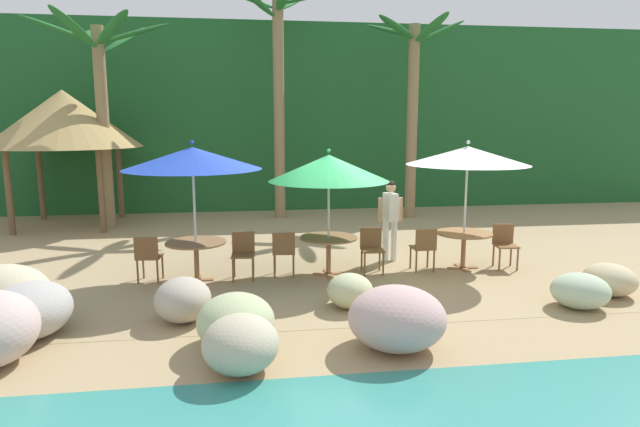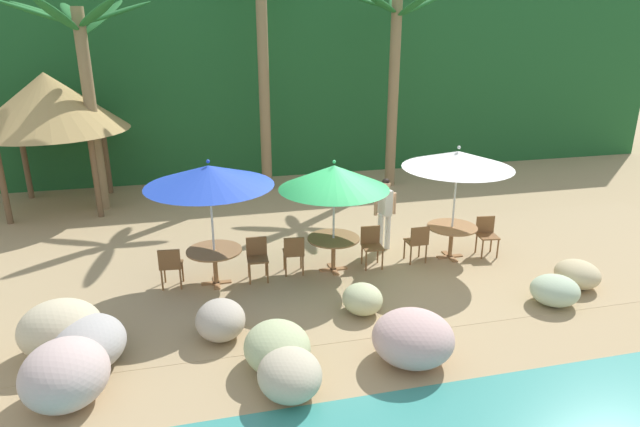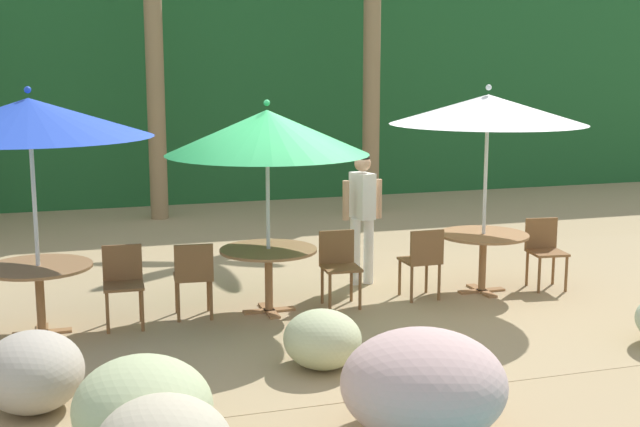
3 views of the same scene
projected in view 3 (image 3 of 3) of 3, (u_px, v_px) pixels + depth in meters
ground_plane at (307, 312)px, 9.64m from camera, size 120.00×120.00×0.00m
terrace_deck at (307, 311)px, 9.64m from camera, size 18.00×5.20×0.01m
foliage_backdrop at (184, 53)px, 17.57m from camera, size 28.00×2.40×6.00m
rock_seawall at (171, 389)px, 6.40m from camera, size 16.24×3.07×0.92m
umbrella_blue at (29, 118)px, 8.46m from camera, size 2.46×2.46×2.57m
dining_table_blue at (39, 277)px, 8.75m from camera, size 1.10×1.10×0.74m
chair_blue_seaward at (123, 279)px, 9.06m from camera, size 0.44×0.45×0.87m
umbrella_green at (267, 132)px, 9.28m from camera, size 2.26×2.26×2.41m
dining_table_green at (269, 259)px, 9.53m from camera, size 1.10×1.10×0.74m
chair_green_seaward at (339, 262)px, 9.84m from camera, size 0.44×0.45×0.87m
chair_green_inland at (194, 274)px, 9.28m from camera, size 0.45×0.46×0.87m
umbrella_white at (488, 110)px, 10.07m from camera, size 2.36×2.36×2.55m
dining_table_white at (483, 244)px, 10.36m from camera, size 1.10×1.10×0.74m
chair_white_seaward at (544, 247)px, 10.62m from camera, size 0.47×0.47×0.87m
chair_white_inland at (423, 258)px, 10.04m from camera, size 0.42×0.43×0.87m
palm_tree_third at (372, 8)px, 15.43m from camera, size 2.83×2.90×5.82m
waiter_in_white at (362, 208)px, 10.68m from camera, size 0.52×0.37×1.70m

